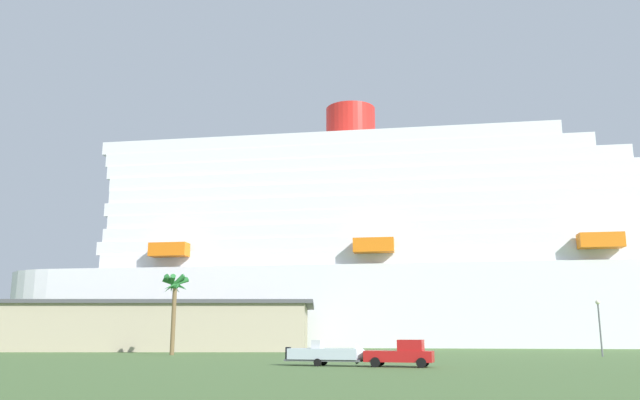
# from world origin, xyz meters

# --- Properties ---
(ground_plane) EXTENTS (600.00, 600.00, 0.00)m
(ground_plane) POSITION_xyz_m (0.00, 30.00, 0.00)
(ground_plane) COLOR #4C6B38
(cruise_ship) EXTENTS (220.49, 52.87, 62.68)m
(cruise_ship) POSITION_xyz_m (24.08, 61.67, 17.80)
(cruise_ship) COLOR white
(cruise_ship) RESTS_ON ground_plane
(terminal_building) EXTENTS (67.16, 31.16, 7.86)m
(terminal_building) POSITION_xyz_m (-39.36, 30.92, 3.95)
(terminal_building) COLOR #B7A88C
(terminal_building) RESTS_ON ground_plane
(pickup_truck) EXTENTS (5.91, 3.27, 2.20)m
(pickup_truck) POSITION_xyz_m (4.29, -23.41, 1.04)
(pickup_truck) COLOR red
(pickup_truck) RESTS_ON ground_plane
(small_boat_on_trailer) EXTENTS (8.37, 3.35, 2.15)m
(small_boat_on_trailer) POSITION_xyz_m (-1.58, -22.02, 0.96)
(small_boat_on_trailer) COLOR #595960
(small_boat_on_trailer) RESTS_ON ground_plane
(palm_tree) EXTENTS (3.70, 3.48, 10.46)m
(palm_tree) POSITION_xyz_m (-23.24, 5.64, 8.25)
(palm_tree) COLOR brown
(palm_tree) RESTS_ON ground_plane
(street_lamp) EXTENTS (0.56, 0.56, 6.75)m
(street_lamp) POSITION_xyz_m (30.13, 2.32, 4.50)
(street_lamp) COLOR slate
(street_lamp) RESTS_ON ground_plane
(parked_car_blue_suv) EXTENTS (4.67, 2.70, 1.58)m
(parked_car_blue_suv) POSITION_xyz_m (-11.75, 20.81, 0.83)
(parked_car_blue_suv) COLOR #264C99
(parked_car_blue_suv) RESTS_ON ground_plane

